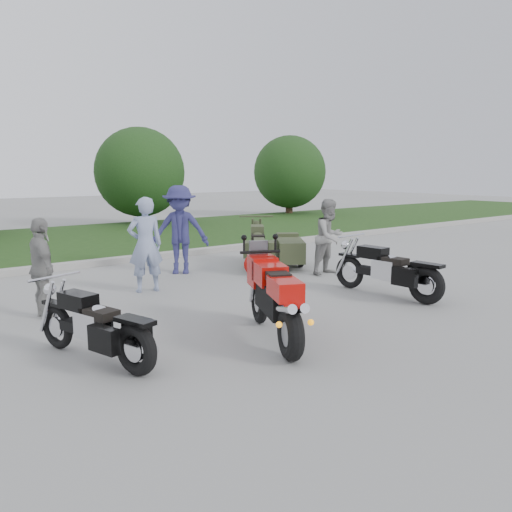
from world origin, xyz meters
TOP-DOWN VIEW (x-y plane):
  - ground at (0.00, 0.00)m, footprint 80.00×80.00m
  - curb at (0.00, 6.00)m, footprint 60.00×0.30m
  - grass_strip at (0.00, 10.15)m, footprint 60.00×8.00m
  - tree_mid_right at (4.00, 13.50)m, footprint 3.60×3.60m
  - tree_far_right at (12.00, 13.50)m, footprint 3.60×3.60m
  - sportbike_red at (-0.51, -0.73)m, footprint 1.04×2.08m
  - cruiser_left at (-2.64, -0.08)m, footprint 0.81×2.02m
  - cruiser_right at (2.67, -0.13)m, footprint 0.49×2.27m
  - cruiser_sidecar at (2.80, 3.26)m, footprint 1.98×2.29m
  - person_stripe at (-0.68, 2.88)m, footprint 0.72×0.55m
  - person_grey at (3.24, 1.97)m, footprint 0.87×0.71m
  - person_denim at (0.66, 4.00)m, footprint 1.44×1.31m
  - person_back at (-2.67, 2.25)m, footprint 0.39×0.92m

SIDE VIEW (x-z plane):
  - ground at x=0.00m, z-range 0.00..0.00m
  - grass_strip at x=0.00m, z-range 0.00..0.14m
  - curb at x=0.00m, z-range 0.00..0.15m
  - cruiser_left at x=-2.64m, z-range 0.01..0.81m
  - cruiser_sidecar at x=2.80m, z-range -0.03..0.92m
  - cruiser_right at x=2.67m, z-range 0.01..0.88m
  - sportbike_red at x=-0.51m, z-range 0.09..1.14m
  - person_back at x=-2.67m, z-range 0.00..1.56m
  - person_grey at x=3.24m, z-range 0.00..1.65m
  - person_stripe at x=-0.68m, z-range 0.00..1.78m
  - person_denim at x=0.66m, z-range 0.00..1.94m
  - tree_mid_right at x=4.00m, z-range 0.19..4.19m
  - tree_far_right at x=12.00m, z-range 0.19..4.19m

